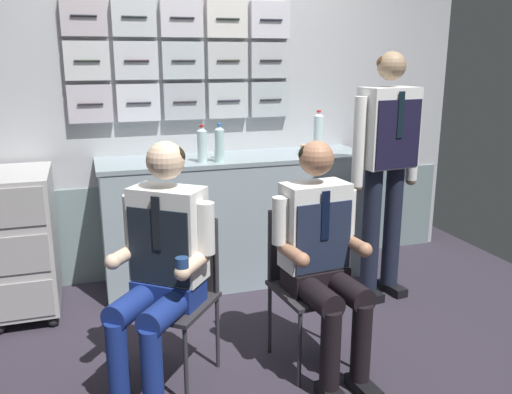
# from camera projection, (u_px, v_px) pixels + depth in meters

# --- Properties ---
(ground) EXTENTS (4.80, 4.80, 0.04)m
(ground) POSITION_uv_depth(u_px,v_px,m) (257.00, 358.00, 3.05)
(ground) COLOR #2E2834
(galley_bulkhead) EXTENTS (4.20, 0.14, 2.15)m
(galley_bulkhead) POSITION_uv_depth(u_px,v_px,m) (199.00, 131.00, 4.03)
(galley_bulkhead) COLOR #B4B5BA
(galley_bulkhead) RESTS_ON ground
(galley_counter) EXTENTS (1.95, 0.53, 0.94)m
(galley_counter) POSITION_uv_depth(u_px,v_px,m) (236.00, 219.00, 3.99)
(galley_counter) COLOR #91A2AA
(galley_counter) RESTS_ON ground
(service_trolley) EXTENTS (0.40, 0.65, 0.94)m
(service_trolley) POSITION_uv_depth(u_px,v_px,m) (22.00, 239.00, 3.45)
(service_trolley) COLOR black
(service_trolley) RESTS_ON ground
(folding_chair_left) EXTENTS (0.56, 0.56, 0.84)m
(folding_chair_left) POSITION_uv_depth(u_px,v_px,m) (178.00, 280.00, 2.79)
(folding_chair_left) COLOR #2D2D33
(folding_chair_left) RESTS_ON ground
(crew_member_left) EXTENTS (0.62, 0.66, 1.25)m
(crew_member_left) POSITION_uv_depth(u_px,v_px,m) (161.00, 260.00, 2.60)
(crew_member_left) COLOR black
(crew_member_left) RESTS_ON ground
(folding_chair_right) EXTENTS (0.44, 0.44, 0.84)m
(folding_chair_right) POSITION_uv_depth(u_px,v_px,m) (306.00, 268.00, 2.95)
(folding_chair_right) COLOR #2D2D33
(folding_chair_right) RESTS_ON ground
(crew_member_right) EXTENTS (0.48, 0.61, 1.22)m
(crew_member_right) POSITION_uv_depth(u_px,v_px,m) (322.00, 251.00, 2.76)
(crew_member_right) COLOR black
(crew_member_right) RESTS_ON ground
(crew_member_standing) EXTENTS (0.53, 0.30, 1.67)m
(crew_member_standing) POSITION_uv_depth(u_px,v_px,m) (386.00, 156.00, 3.60)
(crew_member_standing) COLOR black
(crew_member_standing) RESTS_ON ground
(water_bottle_short) EXTENTS (0.07, 0.07, 0.26)m
(water_bottle_short) POSITION_uv_depth(u_px,v_px,m) (220.00, 144.00, 3.64)
(water_bottle_short) COLOR silver
(water_bottle_short) RESTS_ON galley_counter
(water_bottle_blue_cap) EXTENTS (0.07, 0.07, 0.32)m
(water_bottle_blue_cap) POSITION_uv_depth(u_px,v_px,m) (318.00, 133.00, 3.97)
(water_bottle_blue_cap) COLOR silver
(water_bottle_blue_cap) RESTS_ON galley_counter
(sparkling_bottle_green) EXTENTS (0.07, 0.07, 0.25)m
(sparkling_bottle_green) POSITION_uv_depth(u_px,v_px,m) (202.00, 145.00, 3.64)
(sparkling_bottle_green) COLOR silver
(sparkling_bottle_green) RESTS_ON galley_counter
(coffee_cup_spare) EXTENTS (0.06, 0.06, 0.07)m
(coffee_cup_spare) POSITION_uv_depth(u_px,v_px,m) (305.00, 149.00, 3.94)
(coffee_cup_spare) COLOR tan
(coffee_cup_spare) RESTS_ON galley_counter
(espresso_cup_small) EXTENTS (0.06, 0.06, 0.08)m
(espresso_cup_small) POSITION_uv_depth(u_px,v_px,m) (219.00, 153.00, 3.80)
(espresso_cup_small) COLOR silver
(espresso_cup_small) RESTS_ON galley_counter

